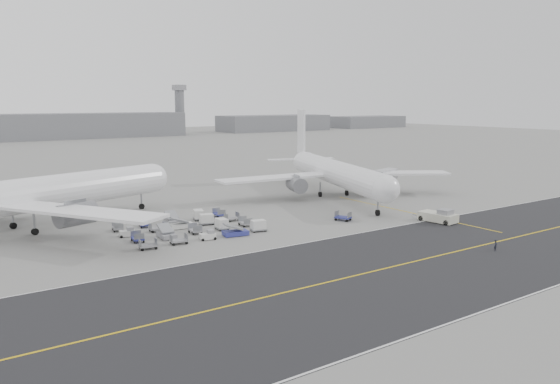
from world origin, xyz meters
TOP-DOWN VIEW (x-y plane):
  - ground at (0.00, 0.00)m, footprint 700.00×700.00m
  - taxiway at (5.02, -17.98)m, footprint 220.00×59.00m
  - horizon_buildings at (30.00, 260.00)m, footprint 520.00×28.00m
  - control_tower at (100.00, 265.00)m, footprint 7.00×7.00m
  - airliner_a at (-33.04, 29.33)m, footprint 56.68×55.59m
  - airliner_b at (29.62, 26.47)m, footprint 51.52×52.53m
  - pushback_tug at (27.86, -3.97)m, footprint 3.90×8.65m
  - jet_bridge at (40.30, 23.38)m, footprint 14.69×6.62m
  - gse_cluster at (-11.03, 14.66)m, footprint 29.38×24.89m
  - stray_dolly at (14.82, 6.39)m, footprint 2.70×3.22m
  - ground_crew_a at (19.45, -20.92)m, footprint 0.70×0.58m

SIDE VIEW (x-z plane):
  - ground at x=0.00m, z-range 0.00..0.00m
  - horizon_buildings at x=30.00m, z-range -14.00..14.00m
  - gse_cluster at x=-11.03m, z-range -0.97..0.97m
  - stray_dolly at x=14.82m, z-range -0.85..0.85m
  - taxiway at x=5.02m, z-range -0.01..0.03m
  - ground_crew_a at x=19.45m, z-range 0.00..1.66m
  - pushback_tug at x=27.86m, z-range -0.22..2.22m
  - jet_bridge at x=40.30m, z-range 1.09..6.59m
  - airliner_b at x=29.62m, z-range -3.98..14.80m
  - airliner_a at x=-33.04m, z-range -4.29..15.95m
  - control_tower at x=100.00m, z-range 0.63..31.88m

